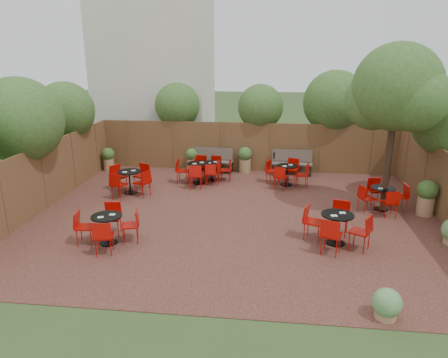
# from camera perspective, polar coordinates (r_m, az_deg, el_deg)

# --- Properties ---
(ground) EXTENTS (80.00, 80.00, 0.00)m
(ground) POSITION_cam_1_polar(r_m,az_deg,el_deg) (12.51, 1.62, -5.12)
(ground) COLOR #354F23
(ground) RESTS_ON ground
(courtyard_paving) EXTENTS (12.00, 10.00, 0.02)m
(courtyard_paving) POSITION_cam_1_polar(r_m,az_deg,el_deg) (12.51, 1.62, -5.08)
(courtyard_paving) COLOR #3C1B18
(courtyard_paving) RESTS_ON ground
(fence_back) EXTENTS (12.00, 0.08, 2.00)m
(fence_back) POSITION_cam_1_polar(r_m,az_deg,el_deg) (16.98, 3.15, 4.42)
(fence_back) COLOR brown
(fence_back) RESTS_ON ground
(fence_left) EXTENTS (0.08, 10.00, 2.00)m
(fence_left) POSITION_cam_1_polar(r_m,az_deg,el_deg) (13.99, -23.62, 0.18)
(fence_left) COLOR brown
(fence_left) RESTS_ON ground
(neighbour_building) EXTENTS (5.00, 4.00, 8.00)m
(neighbour_building) POSITION_cam_1_polar(r_m,az_deg,el_deg) (20.30, -9.37, 14.87)
(neighbour_building) COLOR beige
(neighbour_building) RESTS_ON ground
(overhang_foliage) EXTENTS (15.68, 10.55, 2.60)m
(overhang_foliage) POSITION_cam_1_polar(r_m,az_deg,el_deg) (14.47, -0.53, 9.08)
(overhang_foliage) COLOR #31571C
(overhang_foliage) RESTS_ON ground
(courtyard_tree) EXTENTS (2.70, 2.60, 5.01)m
(courtyard_tree) POSITION_cam_1_polar(r_m,az_deg,el_deg) (13.02, 22.63, 10.92)
(courtyard_tree) COLOR black
(courtyard_tree) RESTS_ON courtyard_paving
(park_bench_left) EXTENTS (1.63, 0.69, 0.98)m
(park_bench_left) POSITION_cam_1_polar(r_m,az_deg,el_deg) (16.86, -1.48, 2.69)
(park_bench_left) COLOR brown
(park_bench_left) RESTS_ON courtyard_paving
(park_bench_right) EXTENTS (1.60, 0.56, 0.98)m
(park_bench_right) POSITION_cam_1_polar(r_m,az_deg,el_deg) (16.73, 9.34, 2.33)
(park_bench_right) COLOR brown
(park_bench_right) RESTS_ON courtyard_paving
(bistro_tables) EXTENTS (9.86, 7.21, 0.93)m
(bistro_tables) POSITION_cam_1_polar(r_m,az_deg,el_deg) (13.37, 1.19, -1.49)
(bistro_tables) COLOR black
(bistro_tables) RESTS_ON courtyard_paving
(planters) EXTENTS (11.86, 4.56, 1.09)m
(planters) POSITION_cam_1_polar(r_m,az_deg,el_deg) (15.51, 3.28, 1.54)
(planters) COLOR #95724A
(planters) RESTS_ON courtyard_paving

